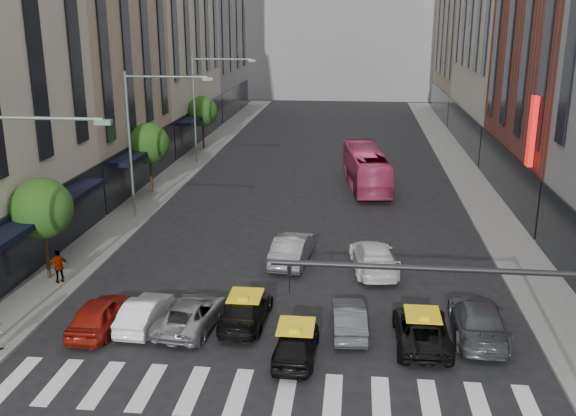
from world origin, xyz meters
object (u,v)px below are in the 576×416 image
(streetlamp_near, at_px, (3,198))
(streetlamp_far, at_px, (205,95))
(car_white_front, at_px, (145,312))
(taxi_center, at_px, (296,343))
(streetlamp_mid, at_px, (144,126))
(bus, at_px, (366,168))
(taxi_left, at_px, (246,310))
(pedestrian_far, at_px, (59,267))
(car_red, at_px, (100,314))

(streetlamp_near, distance_m, streetlamp_far, 32.00)
(streetlamp_far, distance_m, car_white_front, 30.85)
(streetlamp_near, bearing_deg, taxi_center, 0.01)
(streetlamp_mid, relative_size, bus, 0.87)
(taxi_left, bearing_deg, car_white_front, 11.60)
(streetlamp_near, distance_m, bus, 29.28)
(streetlamp_far, bearing_deg, car_white_front, -81.76)
(taxi_left, distance_m, pedestrian_far, 9.88)
(car_red, xyz_separation_m, taxi_left, (5.79, 1.15, -0.06))
(streetlamp_mid, xyz_separation_m, taxi_center, (10.76, -16.00, -5.26))
(taxi_center, bearing_deg, car_white_front, -14.71)
(streetlamp_mid, bearing_deg, taxi_left, -57.87)
(taxi_left, bearing_deg, car_red, 13.69)
(car_red, bearing_deg, streetlamp_mid, -79.07)
(car_red, xyz_separation_m, pedestrian_far, (-3.63, 4.12, 0.26))
(streetlamp_mid, bearing_deg, pedestrian_far, -95.40)
(streetlamp_near, relative_size, bus, 0.87)
(taxi_left, bearing_deg, streetlamp_near, 19.48)
(taxi_left, bearing_deg, pedestrian_far, -15.06)
(taxi_left, xyz_separation_m, taxi_center, (2.33, -2.57, 0.02))
(streetlamp_far, height_order, car_red, streetlamp_far)
(car_white_front, bearing_deg, car_red, 18.87)
(taxi_left, bearing_deg, bus, -100.05)
(pedestrian_far, bearing_deg, car_red, 93.78)
(car_white_front, relative_size, pedestrian_far, 2.34)
(streetlamp_far, xyz_separation_m, taxi_center, (10.76, -32.00, -5.26))
(car_white_front, height_order, pedestrian_far, pedestrian_far)
(streetlamp_near, relative_size, car_red, 2.24)
(streetlamp_far, height_order, taxi_left, streetlamp_far)
(pedestrian_far, bearing_deg, streetlamp_near, 62.51)
(car_red, bearing_deg, taxi_left, -168.16)
(car_red, relative_size, taxi_center, 1.06)
(streetlamp_near, bearing_deg, streetlamp_far, 90.00)
(streetlamp_far, distance_m, pedestrian_far, 26.92)
(bus, bearing_deg, taxi_center, 76.92)
(streetlamp_far, bearing_deg, bus, -25.41)
(car_white_front, xyz_separation_m, pedestrian_far, (-5.34, 3.63, 0.33))
(car_red, relative_size, pedestrian_far, 2.51)
(streetlamp_near, height_order, car_white_front, streetlamp_near)
(taxi_left, relative_size, pedestrian_far, 2.68)
(streetlamp_near, relative_size, streetlamp_mid, 1.00)
(car_red, height_order, taxi_left, car_red)
(streetlamp_far, height_order, car_white_front, streetlamp_far)
(streetlamp_near, xyz_separation_m, taxi_center, (10.76, 0.00, -5.26))
(streetlamp_near, xyz_separation_m, car_red, (2.64, 1.43, -5.22))
(car_red, bearing_deg, pedestrian_far, -47.99)
(streetlamp_mid, bearing_deg, streetlamp_far, 90.00)
(streetlamp_near, distance_m, car_white_front, 7.11)
(streetlamp_far, distance_m, car_red, 31.13)
(bus, bearing_deg, car_red, 58.82)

